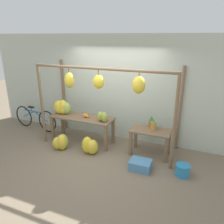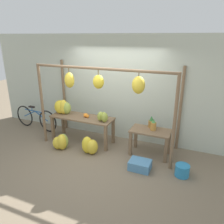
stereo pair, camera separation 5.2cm
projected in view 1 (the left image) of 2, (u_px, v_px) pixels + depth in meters
ground_plane at (95, 160)px, 5.10m from camera, size 20.00×20.00×0.00m
shop_wall_back at (117, 89)px, 5.86m from camera, size 8.00×0.08×2.80m
stall_awning at (106, 91)px, 5.01m from camera, size 3.43×1.13×2.10m
display_table_main at (82, 121)px, 5.79m from camera, size 1.69×0.57×0.72m
display_table_side at (150, 135)px, 5.18m from camera, size 0.93×0.53×0.64m
banana_pile_on_table at (63, 108)px, 5.92m from camera, size 0.52×0.36×0.39m
orange_pile at (86, 115)px, 5.73m from camera, size 0.19×0.18×0.09m
pineapple_cluster at (152, 124)px, 5.19m from camera, size 0.23×0.30×0.29m
banana_pile_ground_left at (61, 142)px, 5.54m from camera, size 0.47×0.44×0.41m
banana_pile_ground_right at (90, 146)px, 5.31m from camera, size 0.48×0.37×0.43m
fruit_crate_white at (140, 165)px, 4.72m from camera, size 0.46×0.35×0.20m
blue_bucket at (183, 170)px, 4.49m from camera, size 0.29×0.29×0.25m
parked_bicycle at (35, 118)px, 6.69m from camera, size 1.64×0.19×0.71m
papaya_pile at (103, 117)px, 5.43m from camera, size 0.33×0.32×0.25m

